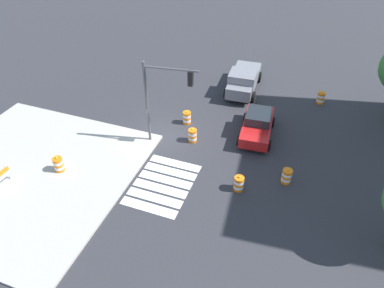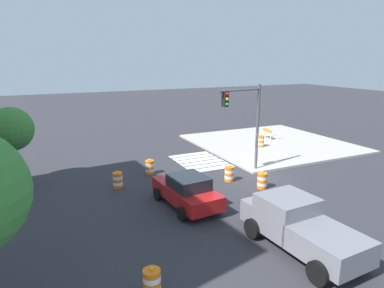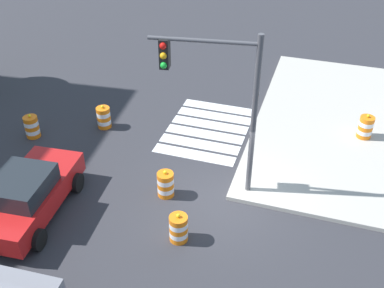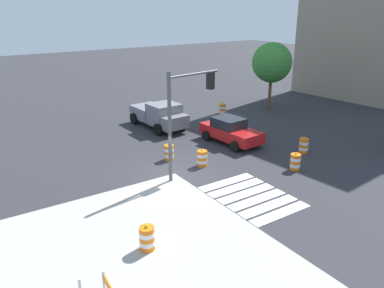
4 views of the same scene
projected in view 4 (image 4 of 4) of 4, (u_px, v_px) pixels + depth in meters
name	position (u px, v px, depth m)	size (l,w,h in m)	color
ground_plane	(175.00, 176.00, 20.45)	(120.00, 120.00, 0.00)	#2D2D33
sidewalk_corner	(113.00, 281.00, 12.60)	(12.00, 12.00, 0.15)	#ADA89E
crosswalk_stripes	(251.00, 196.00, 18.25)	(4.35, 3.20, 0.02)	silver
sports_car	(230.00, 131.00, 25.17)	(4.44, 2.41, 1.63)	red
pickup_truck	(160.00, 115.00, 28.10)	(5.25, 2.58, 1.92)	slate
traffic_barrel_near_corner	(202.00, 158.00, 21.62)	(0.56, 0.56, 1.02)	orange
traffic_barrel_crosswalk_end	(169.00, 152.00, 22.47)	(0.56, 0.56, 1.02)	orange
traffic_barrel_median_near	(295.00, 162.00, 21.11)	(0.56, 0.56, 1.02)	orange
traffic_barrel_median_far	(222.00, 109.00, 31.64)	(0.56, 0.56, 1.02)	orange
traffic_barrel_far_curb	(304.00, 146.00, 23.55)	(0.56, 0.56, 1.02)	orange
traffic_barrel_on_sidewalk	(147.00, 238.00, 13.96)	(0.56, 0.56, 1.02)	orange
traffic_light_pole	(187.00, 104.00, 19.06)	(0.78, 3.26, 5.50)	#4C4C51
street_tree_streetside_mid	(272.00, 63.00, 32.37)	(3.34, 3.34, 5.63)	brown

